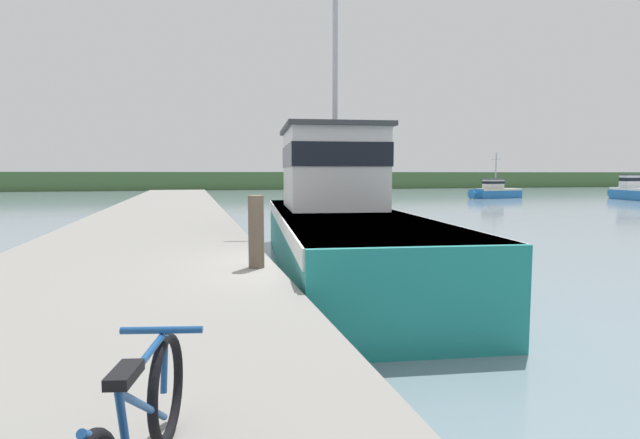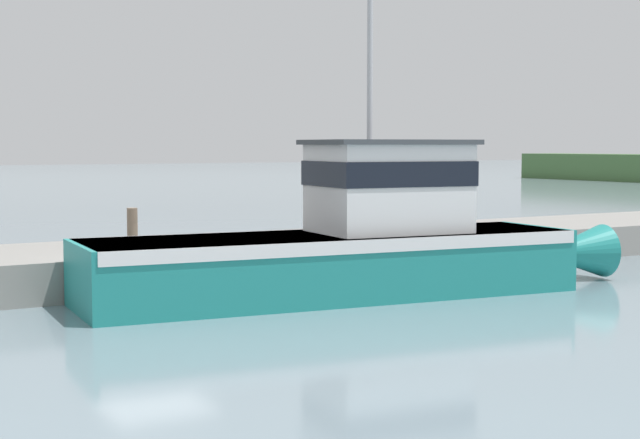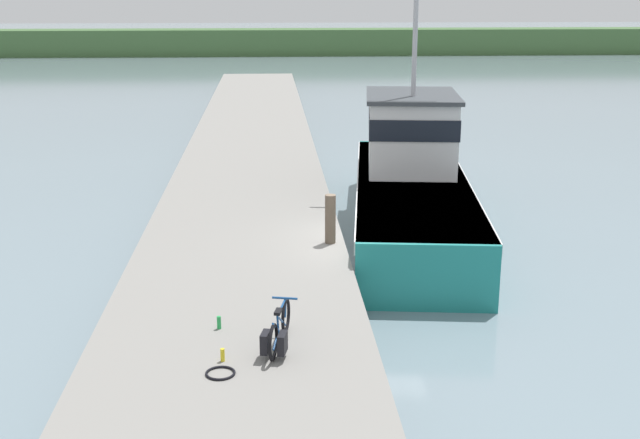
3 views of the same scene
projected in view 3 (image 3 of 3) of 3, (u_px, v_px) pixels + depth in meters
name	position (u px, v px, depth m)	size (l,w,h in m)	color
ground_plane	(371.00, 280.00, 19.33)	(320.00, 320.00, 0.00)	gray
dock_pier	(242.00, 263.00, 19.00)	(4.87, 80.00, 0.99)	gray
far_shoreline	(561.00, 41.00, 88.49)	(180.00, 5.00, 2.72)	#426638
fishing_boat_main	(411.00, 181.00, 23.51)	(4.56, 14.47, 8.79)	teal
bicycle_touring	(278.00, 332.00, 13.18)	(0.65, 1.67, 0.68)	black
mooring_post	(330.00, 219.00, 18.73)	(0.25, 0.25, 1.16)	brown
hose_coil	(220.00, 373.00, 12.41)	(0.47, 0.47, 0.04)	black
water_bottle_on_curb	(223.00, 355.00, 12.83)	(0.07, 0.07, 0.22)	yellow
water_bottle_by_bike	(219.00, 323.00, 14.06)	(0.07, 0.07, 0.23)	green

